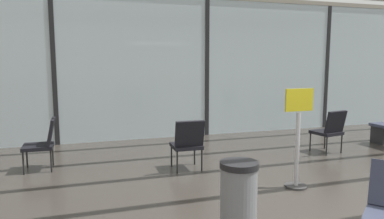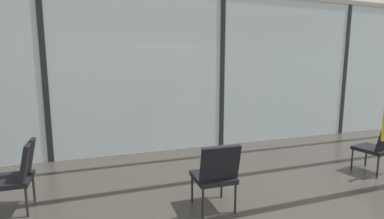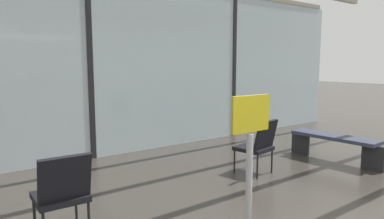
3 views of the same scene
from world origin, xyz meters
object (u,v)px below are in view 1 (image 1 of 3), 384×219
info_sign (298,142)px  trash_bin (239,204)px  lounge_chair_0 (43,141)px  parked_airplane (176,60)px  lounge_chair_2 (188,142)px  lounge_chair_1 (330,129)px

info_sign → trash_bin: bearing=-140.2°
lounge_chair_0 → info_sign: info_sign is taller
parked_airplane → info_sign: parked_airplane is taller
lounge_chair_2 → info_sign: 1.79m
parked_airplane → lounge_chair_2: size_ratio=15.27×
trash_bin → info_sign: 1.99m
trash_bin → info_sign: (1.52, 1.27, 0.25)m
lounge_chair_2 → info_sign: (1.26, -1.26, 0.18)m
parked_airplane → lounge_chair_0: size_ratio=15.27×
lounge_chair_2 → info_sign: info_sign is taller
parked_airplane → trash_bin: bearing=-101.6°
parked_airplane → lounge_chair_0: bearing=-122.7°
lounge_chair_0 → trash_bin: (2.04, -3.32, -0.06)m
lounge_chair_1 → lounge_chair_2: (-3.03, -0.23, 0.00)m
lounge_chair_1 → parked_airplane: bearing=-89.1°
parked_airplane → lounge_chair_1: bearing=-79.0°
trash_bin → lounge_chair_1: bearing=40.0°
lounge_chair_1 → lounge_chair_2: bearing=-5.6°
lounge_chair_1 → lounge_chair_2: same height
lounge_chair_0 → info_sign: bearing=60.1°
trash_bin → lounge_chair_0: bearing=121.6°
info_sign → lounge_chair_1: bearing=40.2°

